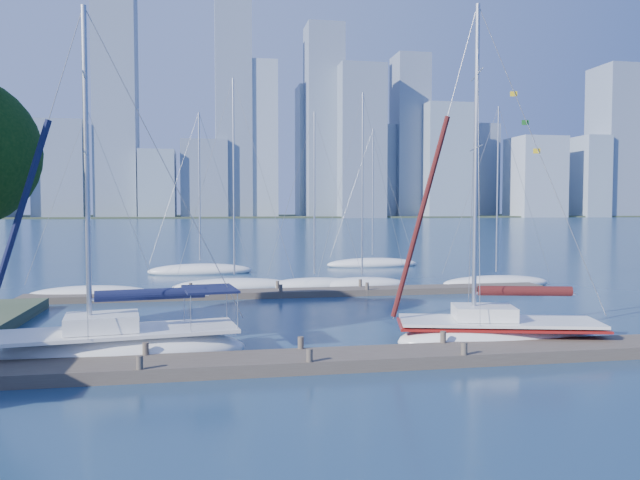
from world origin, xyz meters
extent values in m
plane|color=navy|center=(0.00, 0.00, 0.00)|extent=(700.00, 700.00, 0.00)
cube|color=#4A3F36|center=(0.00, 0.00, 0.20)|extent=(26.00, 2.00, 0.40)
cube|color=#4A3F36|center=(2.00, 16.00, 0.18)|extent=(30.00, 1.80, 0.36)
cube|color=#38472D|center=(0.00, 320.00, 0.00)|extent=(800.00, 100.00, 1.50)
ellipsoid|color=white|center=(-5.93, 2.23, 0.24)|extent=(8.62, 3.81, 1.46)
cube|color=white|center=(-5.93, 2.23, 0.93)|extent=(7.98, 3.52, 0.12)
cube|color=white|center=(-6.51, 2.16, 1.27)|extent=(2.55, 2.07, 0.54)
cylinder|color=silver|center=(-6.90, 2.10, 6.30)|extent=(0.18, 0.18, 10.66)
cylinder|color=silver|center=(-4.95, 2.37, 2.05)|extent=(3.92, 0.62, 0.10)
cylinder|color=#0F1835|center=(-4.95, 2.37, 2.14)|extent=(3.65, 0.87, 0.39)
cube|color=#0F1835|center=(-2.97, 2.63, 2.24)|extent=(2.05, 2.53, 0.08)
ellipsoid|color=white|center=(7.61, 2.02, 0.23)|extent=(8.19, 4.34, 1.37)
cube|color=white|center=(7.61, 2.02, 0.87)|extent=(7.59, 4.01, 0.11)
cube|color=white|center=(7.08, 2.15, 1.19)|extent=(2.52, 2.14, 0.50)
cylinder|color=silver|center=(6.73, 2.24, 6.70)|extent=(0.16, 0.16, 11.58)
cylinder|color=silver|center=(8.52, 1.80, 1.92)|extent=(3.61, 0.97, 0.09)
cylinder|color=#3D0D12|center=(8.52, 1.80, 2.01)|extent=(3.39, 1.16, 0.37)
cube|color=maroon|center=(7.61, 2.02, 0.71)|extent=(7.77, 4.15, 0.09)
ellipsoid|color=white|center=(-9.52, 17.17, 0.19)|extent=(6.99, 2.75, 1.04)
cylinder|color=silver|center=(-9.52, 17.17, 5.73)|extent=(0.11, 0.11, 9.57)
ellipsoid|color=white|center=(-1.40, 19.45, 0.19)|extent=(7.82, 4.83, 1.03)
cylinder|color=silver|center=(-1.40, 19.45, 6.98)|extent=(0.11, 0.11, 12.07)
ellipsoid|color=white|center=(3.61, 19.20, 0.18)|extent=(6.37, 3.82, 0.98)
cylinder|color=silver|center=(3.61, 19.20, 5.97)|extent=(0.11, 0.11, 10.16)
ellipsoid|color=white|center=(6.63, 18.87, 0.18)|extent=(6.00, 2.51, 0.98)
cylinder|color=silver|center=(6.63, 18.87, 6.59)|extent=(0.11, 0.11, 11.39)
ellipsoid|color=white|center=(15.45, 18.24, 0.18)|extent=(7.37, 2.36, 1.00)
cylinder|color=silver|center=(15.45, 18.24, 6.25)|extent=(0.11, 0.11, 10.67)
ellipsoid|color=white|center=(-3.59, 29.26, 0.21)|extent=(8.22, 5.08, 1.14)
cylinder|color=silver|center=(-3.59, 29.26, 6.68)|extent=(0.12, 0.12, 11.29)
ellipsoid|color=white|center=(11.01, 32.61, 0.20)|extent=(8.30, 3.85, 1.09)
cylinder|color=silver|center=(11.01, 32.61, 6.42)|extent=(0.12, 0.12, 10.84)
cube|color=slate|center=(-69.73, 287.50, 22.59)|extent=(22.56, 17.63, 45.18)
cube|color=#93A1B1|center=(-47.55, 309.43, 18.36)|extent=(14.16, 17.61, 36.72)
cube|color=gray|center=(-25.94, 284.92, 15.97)|extent=(16.53, 19.81, 31.93)
cube|color=slate|center=(-4.22, 286.68, 18.62)|extent=(22.01, 16.86, 37.24)
cube|color=#93A1B1|center=(21.35, 289.48, 38.14)|extent=(19.47, 14.99, 76.28)
cube|color=gray|center=(51.90, 304.67, 33.96)|extent=(16.55, 17.46, 67.91)
cube|color=slate|center=(70.99, 278.50, 36.96)|extent=(21.99, 18.95, 73.92)
cube|color=#93A1B1|center=(91.42, 294.72, 23.60)|extent=(13.13, 17.11, 47.21)
cube|color=gray|center=(115.77, 279.60, 28.34)|extent=(24.13, 18.80, 56.68)
cube|color=slate|center=(147.05, 309.52, 25.54)|extent=(17.06, 17.52, 51.09)
cube|color=#93A1B1|center=(164.09, 278.94, 20.53)|extent=(23.99, 23.94, 41.06)
cube|color=gray|center=(194.50, 279.05, 21.06)|extent=(13.79, 21.38, 42.12)
cube|color=slate|center=(213.93, 282.23, 39.87)|extent=(25.09, 23.60, 79.75)
cube|color=#93A1B1|center=(241.25, 301.60, 39.89)|extent=(15.65, 17.08, 79.79)
cube|color=slate|center=(-45.00, 290.00, 56.24)|extent=(19.29, 18.00, 112.48)
cube|color=slate|center=(10.00, 290.00, 52.26)|extent=(17.30, 18.00, 104.52)
cube|color=slate|center=(55.00, 290.00, 47.75)|extent=(18.13, 18.00, 95.51)
cube|color=slate|center=(100.00, 290.00, 41.33)|extent=(16.69, 18.00, 82.66)
camera|label=1|loc=(-3.03, -19.41, 5.10)|focal=35.00mm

